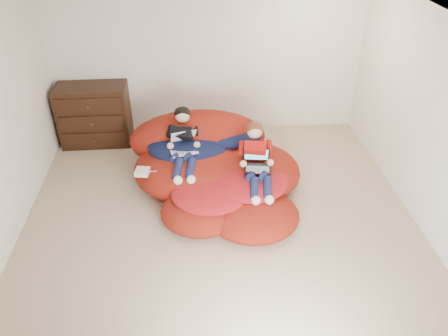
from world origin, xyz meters
TOP-DOWN VIEW (x-y plane):
  - room_shell at (0.00, 0.00)m, footprint 5.10×5.10m
  - dresser at (-1.87, 2.21)m, footprint 1.10×0.61m
  - beanbag_pile at (-0.03, 0.88)m, footprint 2.45×2.48m
  - cream_pillow at (-0.57, 1.62)m, footprint 0.48×0.30m
  - older_boy at (-0.43, 1.02)m, footprint 0.37×1.12m
  - younger_boy at (0.52, 0.55)m, footprint 0.35×1.04m
  - laptop_white at (-0.43, 0.94)m, footprint 0.41×0.46m
  - laptop_black at (0.52, 0.49)m, footprint 0.38×0.37m
  - power_adapter at (-0.99, 0.61)m, footprint 0.20×0.20m

SIDE VIEW (x-z plane):
  - room_shell at x=0.00m, z-range -1.17..1.60m
  - beanbag_pile at x=-0.03m, z-range -0.20..0.74m
  - power_adapter at x=-0.99m, z-range 0.39..0.45m
  - dresser at x=-1.87m, z-range 0.00..0.99m
  - laptop_black at x=0.52m, z-range 0.44..0.69m
  - younger_boy at x=0.52m, z-range 0.28..0.96m
  - cream_pillow at x=-0.57m, z-range 0.47..0.77m
  - laptop_white at x=-0.43m, z-range 0.51..0.74m
  - older_boy at x=-0.43m, z-range 0.34..0.98m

